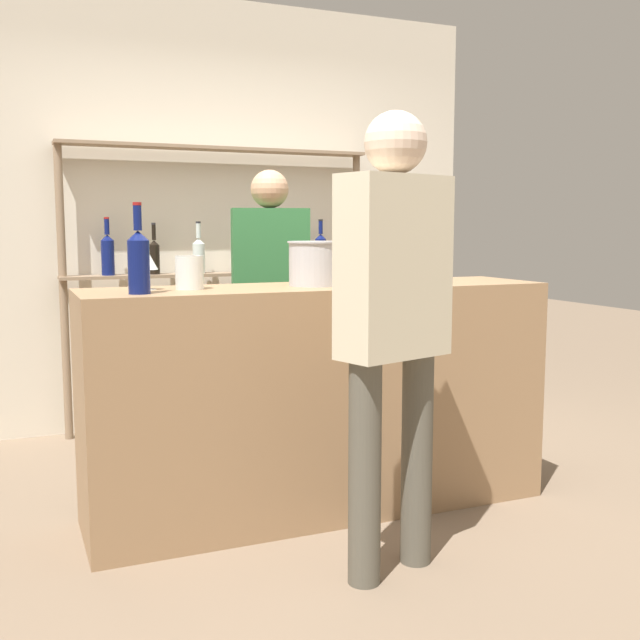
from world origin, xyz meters
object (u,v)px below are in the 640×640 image
counter_bottle_2 (139,260)px  ice_bucket (314,263)px  server_behind_counter (270,289)px  counter_bottle_4 (411,252)px  counter_bottle_3 (363,254)px  wine_glass (148,261)px  customer_center (394,307)px  counter_bottle_1 (425,259)px  counter_bottle_0 (381,257)px  cork_jar (189,273)px

counter_bottle_2 → ice_bucket: size_ratio=1.48×
counter_bottle_2 → ice_bucket: bearing=9.1°
server_behind_counter → counter_bottle_4: bearing=38.9°
counter_bottle_3 → wine_glass: size_ratio=2.11×
ice_bucket → counter_bottle_3: bearing=20.8°
wine_glass → server_behind_counter: 1.22m
customer_center → counter_bottle_1: bearing=-56.3°
wine_glass → server_behind_counter: server_behind_counter is taller
counter_bottle_3 → customer_center: bearing=-108.6°
counter_bottle_2 → ice_bucket: (0.80, 0.13, -0.03)m
counter_bottle_3 → counter_bottle_0: bearing=-91.0°
server_behind_counter → customer_center: (-0.09, -1.62, 0.06)m
counter_bottle_1 → counter_bottle_4: counter_bottle_4 is taller
counter_bottle_0 → counter_bottle_2: counter_bottle_2 is taller
counter_bottle_3 → server_behind_counter: bearing=103.7°
counter_bottle_1 → counter_bottle_3: bearing=126.8°
counter_bottle_4 → wine_glass: counter_bottle_4 is taller
counter_bottle_1 → customer_center: customer_center is taller
ice_bucket → customer_center: 0.73m
counter_bottle_3 → counter_bottle_4: bearing=-13.9°
cork_jar → counter_bottle_4: bearing=2.2°
counter_bottle_0 → ice_bucket: counter_bottle_0 is taller
counter_bottle_2 → server_behind_counter: bearing=48.8°
counter_bottle_1 → counter_bottle_4: (0.04, 0.20, 0.02)m
counter_bottle_0 → cork_jar: size_ratio=2.29×
counter_bottle_0 → customer_center: (-0.28, -0.63, -0.16)m
counter_bottle_1 → customer_center: bearing=-129.4°
counter_bottle_4 → wine_glass: (-1.27, -0.00, -0.02)m
counter_bottle_1 → counter_bottle_4: bearing=78.4°
wine_glass → cork_jar: wine_glass is taller
counter_bottle_4 → cork_jar: (-1.10, -0.04, -0.07)m
counter_bottle_0 → wine_glass: counter_bottle_0 is taller
counter_bottle_2 → server_behind_counter: server_behind_counter is taller
counter_bottle_2 → server_behind_counter: (0.91, 1.04, -0.22)m
counter_bottle_3 → customer_center: 0.89m
counter_bottle_1 → counter_bottle_2: size_ratio=0.90×
cork_jar → server_behind_counter: size_ratio=0.09×
cork_jar → counter_bottle_0: bearing=-6.3°
wine_glass → cork_jar: size_ratio=1.15×
server_behind_counter → customer_center: bearing=9.3°
wine_glass → ice_bucket: bearing=-4.3°
server_behind_counter → counter_bottle_1: bearing=32.5°
counter_bottle_3 → wine_glass: (-1.03, -0.06, -0.01)m
counter_bottle_2 → cork_jar: counter_bottle_2 is taller
wine_glass → customer_center: bearing=-45.7°
counter_bottle_3 → ice_bucket: (-0.30, -0.11, -0.03)m
cork_jar → counter_bottle_2: bearing=-148.9°
cork_jar → customer_center: bearing=-51.2°
counter_bottle_2 → customer_center: bearing=-35.6°
counter_bottle_3 → server_behind_counter: 0.85m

